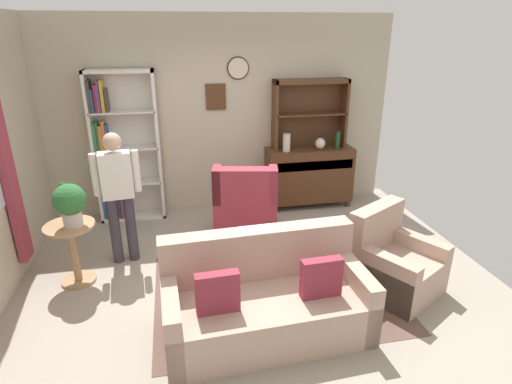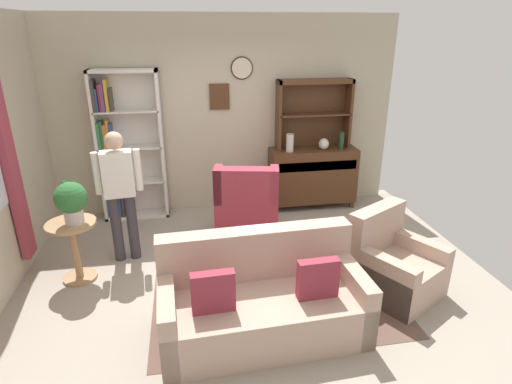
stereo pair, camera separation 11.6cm
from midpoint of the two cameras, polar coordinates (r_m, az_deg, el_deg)
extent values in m
cube|color=#9E9384|center=(4.75, -0.08, -11.79)|extent=(5.40, 4.60, 0.02)
cube|color=#BCB299|center=(6.20, -3.43, 10.33)|extent=(5.00, 0.06, 2.80)
cylinder|color=beige|center=(6.09, -1.38, 16.58)|extent=(0.28, 0.03, 0.28)
torus|color=#382314|center=(6.09, -1.38, 16.58)|extent=(0.31, 0.02, 0.31)
cube|color=#4C2D19|center=(6.09, -4.45, 12.87)|extent=(0.28, 0.03, 0.36)
cube|color=#9E3847|center=(5.01, -30.19, 4.10)|extent=(0.08, 0.24, 2.30)
cube|color=brown|center=(4.54, 3.13, -13.45)|extent=(2.48, 1.89, 0.01)
cube|color=silver|center=(6.16, -20.19, 5.61)|extent=(0.04, 0.30, 2.10)
cube|color=silver|center=(6.05, -12.15, 6.21)|extent=(0.04, 0.30, 2.10)
cube|color=silver|center=(5.91, -17.27, 15.57)|extent=(0.90, 0.30, 0.04)
cube|color=silver|center=(6.43, -15.26, -2.93)|extent=(0.90, 0.30, 0.04)
cube|color=silver|center=(6.23, -16.08, 6.28)|extent=(0.90, 0.01, 2.10)
cube|color=silver|center=(6.24, -15.73, 1.46)|extent=(0.86, 0.30, 0.02)
cube|color=#284C8C|center=(6.38, -18.95, -1.40)|extent=(0.04, 0.17, 0.38)
cube|color=#284C8C|center=(6.38, -18.51, -1.56)|extent=(0.04, 0.13, 0.34)
cube|color=#CC7233|center=(6.36, -18.21, -1.11)|extent=(0.03, 0.12, 0.44)
cube|color=#B22D33|center=(6.36, -17.93, -1.16)|extent=(0.02, 0.11, 0.42)
cube|color=#284C8C|center=(6.35, -17.59, -1.08)|extent=(0.04, 0.17, 0.44)
cube|color=#3F3833|center=(6.35, -17.17, -1.24)|extent=(0.03, 0.22, 0.39)
cube|color=#723F7F|center=(6.36, -16.72, -1.64)|extent=(0.04, 0.21, 0.29)
cube|color=silver|center=(6.09, -16.21, 5.92)|extent=(0.86, 0.30, 0.02)
cube|color=gray|center=(6.21, -19.60, 2.97)|extent=(0.02, 0.22, 0.40)
cube|color=#723F7F|center=(6.22, -19.33, 2.73)|extent=(0.03, 0.12, 0.34)
cube|color=#CC7233|center=(6.21, -18.99, 2.70)|extent=(0.03, 0.20, 0.33)
cube|color=#3F3833|center=(6.21, -18.70, 2.73)|extent=(0.03, 0.24, 0.33)
cube|color=#337247|center=(6.19, -18.34, 2.92)|extent=(0.03, 0.15, 0.37)
cube|color=silver|center=(5.98, -16.71, 10.58)|extent=(0.86, 0.30, 0.02)
cube|color=#337247|center=(6.08, -20.07, 7.32)|extent=(0.04, 0.23, 0.36)
cube|color=#337247|center=(6.08, -19.72, 7.39)|extent=(0.02, 0.18, 0.37)
cube|color=#CC7233|center=(6.07, -19.34, 7.22)|extent=(0.04, 0.19, 0.33)
cube|color=#CC7233|center=(6.06, -18.98, 7.53)|extent=(0.04, 0.18, 0.39)
cube|color=#284C8C|center=(6.06, -18.62, 7.32)|extent=(0.03, 0.17, 0.34)
cube|color=#3F3833|center=(5.99, -20.73, 12.21)|extent=(0.04, 0.24, 0.41)
cube|color=#284C8C|center=(5.99, -20.32, 11.74)|extent=(0.02, 0.21, 0.30)
cube|color=#B22D33|center=(5.98, -20.01, 12.01)|extent=(0.03, 0.16, 0.35)
cube|color=#723F7F|center=(5.97, -19.73, 12.06)|extent=(0.02, 0.21, 0.36)
cube|color=#723F7F|center=(5.97, -19.53, 12.30)|extent=(0.02, 0.21, 0.40)
cube|color=gold|center=(5.96, -19.15, 12.39)|extent=(0.04, 0.24, 0.41)
cube|color=#3F3833|center=(5.96, -18.66, 11.91)|extent=(0.04, 0.15, 0.30)
cube|color=#4C2D19|center=(6.44, 8.22, 2.35)|extent=(1.30, 0.45, 0.82)
cube|color=#4C2D19|center=(6.29, 3.26, -2.40)|extent=(0.06, 0.06, 0.10)
cube|color=#4C2D19|center=(6.65, 13.40, -1.63)|extent=(0.06, 0.06, 0.10)
cube|color=#4C2D19|center=(6.61, 2.59, -1.19)|extent=(0.06, 0.06, 0.10)
cube|color=#4C2D19|center=(6.95, 12.31, -0.52)|extent=(0.06, 0.06, 0.10)
cube|color=#3D2414|center=(6.17, 8.93, 3.48)|extent=(1.20, 0.01, 0.14)
cube|color=#4C2D19|center=(6.13, 3.65, 10.40)|extent=(0.04, 0.26, 1.00)
cube|color=#4C2D19|center=(6.46, 13.01, 10.46)|extent=(0.04, 0.26, 1.00)
cube|color=#4C2D19|center=(6.20, 8.69, 14.73)|extent=(1.10, 0.26, 0.06)
cube|color=#4C2D19|center=(6.27, 8.45, 10.47)|extent=(1.06, 0.26, 0.02)
cube|color=#4C2D19|center=(6.39, 8.11, 10.68)|extent=(1.10, 0.01, 1.00)
cylinder|color=beige|center=(6.10, 5.20, 6.71)|extent=(0.11, 0.11, 0.26)
ellipsoid|color=beige|center=(6.27, 9.79, 6.48)|extent=(0.15, 0.15, 0.17)
cylinder|color=#194223|center=(6.33, 12.12, 6.89)|extent=(0.07, 0.07, 0.26)
cube|color=tan|center=(3.89, 1.88, -16.40)|extent=(1.84, 0.93, 0.42)
cube|color=tan|center=(3.90, 0.79, -8.31)|extent=(1.81, 0.28, 0.48)
cube|color=tan|center=(3.76, -11.02, -16.71)|extent=(0.18, 0.86, 0.60)
cube|color=tan|center=(4.09, 13.58, -13.45)|extent=(0.18, 0.86, 0.60)
cube|color=maroon|center=(3.50, -4.91, -13.47)|extent=(0.36, 0.12, 0.36)
cube|color=maroon|center=(3.69, 9.35, -11.63)|extent=(0.36, 0.12, 0.36)
cube|color=white|center=(3.79, 0.81, -5.14)|extent=(0.37, 0.20, 0.00)
cube|color=tan|center=(4.67, 19.31, -10.76)|extent=(1.04, 1.05, 0.40)
cube|color=tan|center=(4.60, 16.83, -4.72)|extent=(0.74, 0.53, 0.48)
cube|color=tan|center=(4.41, 17.30, -11.45)|extent=(0.51, 0.74, 0.55)
cube|color=tan|center=(4.87, 21.34, -8.63)|extent=(0.51, 0.74, 0.55)
cube|color=maroon|center=(5.53, -0.52, -4.07)|extent=(0.92, 0.94, 0.42)
cube|color=maroon|center=(5.05, -0.67, -0.17)|extent=(0.80, 0.35, 0.63)
cube|color=maroon|center=(5.05, 3.20, 0.95)|extent=(0.15, 0.29, 0.44)
cube|color=maroon|center=(5.07, -4.50, 1.03)|extent=(0.15, 0.29, 0.44)
cylinder|color=#A87F56|center=(4.80, -23.36, -4.02)|extent=(0.52, 0.52, 0.03)
cylinder|color=#A87F56|center=(4.95, -22.77, -7.62)|extent=(0.08, 0.08, 0.66)
cylinder|color=#A87F56|center=(5.11, -22.26, -10.72)|extent=(0.36, 0.36, 0.03)
cylinder|color=beige|center=(4.74, -22.97, -3.09)|extent=(0.19, 0.19, 0.15)
sphere|color=#2D6B33|center=(4.66, -23.35, -0.71)|extent=(0.33, 0.33, 0.33)
ellipsoid|color=#2D6B33|center=(4.75, -23.08, 0.25)|extent=(0.10, 0.06, 0.23)
ellipsoid|color=#2D6B33|center=(4.75, -23.88, 0.12)|extent=(0.10, 0.06, 0.23)
ellipsoid|color=#2D6B33|center=(4.75, -24.03, 0.08)|extent=(0.10, 0.06, 0.23)
cylinder|color=#38333D|center=(5.15, -17.88, -4.78)|extent=(0.13, 0.13, 0.82)
cylinder|color=#38333D|center=(5.14, -15.88, -4.57)|extent=(0.13, 0.13, 0.82)
cube|color=silver|center=(4.90, -17.72, 2.38)|extent=(0.36, 0.24, 0.52)
sphere|color=tan|center=(4.79, -18.23, 6.67)|extent=(0.22, 0.22, 0.20)
cylinder|color=silver|center=(4.90, -20.31, 2.40)|extent=(0.09, 0.09, 0.48)
cylinder|color=silver|center=(4.89, -15.19, 2.94)|extent=(0.09, 0.09, 0.48)
camera|label=1|loc=(0.06, -89.26, 0.29)|focal=29.26mm
camera|label=2|loc=(0.06, 90.74, -0.29)|focal=29.26mm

